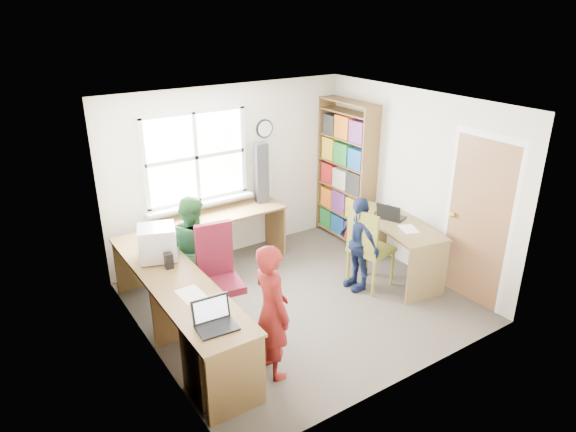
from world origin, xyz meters
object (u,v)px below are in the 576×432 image
object	(u,v)px
bookshelf	(346,175)
wooden_chair	(368,246)
potted_plant	(192,208)
person_navy	(359,244)
person_red	(272,311)
laptop_right	(390,215)
person_green	(193,249)
swivel_chair	(219,281)
crt_monitor	(157,243)
right_desk	(399,238)
cd_tower	(261,173)
l_desk	(210,314)
laptop_left	(214,320)

from	to	relation	value
bookshelf	wooden_chair	size ratio (longest dim) A/B	1.95
potted_plant	person_navy	xyz separation A→B (m)	(1.52, -1.56, -0.29)
wooden_chair	person_red	bearing A→B (deg)	-170.54
laptop_right	person_green	xyz separation A→B (m)	(-2.44, 0.78, -0.14)
swivel_chair	crt_monitor	xyz separation A→B (m)	(-0.53, 0.39, 0.45)
potted_plant	right_desk	bearing A→B (deg)	-37.28
person_red	cd_tower	bearing A→B (deg)	-25.65
wooden_chair	crt_monitor	size ratio (longest dim) A/B	2.22
cd_tower	person_red	bearing A→B (deg)	-108.53
l_desk	potted_plant	distance (m)	1.90
person_green	person_navy	distance (m)	2.02
swivel_chair	potted_plant	size ratio (longest dim) A/B	3.90
person_navy	potted_plant	bearing A→B (deg)	-132.83
l_desk	crt_monitor	world-z (taller)	crt_monitor
cd_tower	person_green	bearing A→B (deg)	-142.21
swivel_chair	person_red	xyz separation A→B (m)	(0.01, -1.11, 0.20)
l_desk	swivel_chair	world-z (taller)	swivel_chair
laptop_right	person_navy	xyz separation A→B (m)	(-0.62, -0.11, -0.20)
wooden_chair	person_navy	world-z (taller)	person_navy
crt_monitor	laptop_left	world-z (taller)	crt_monitor
wooden_chair	laptop_left	size ratio (longest dim) A/B	2.91
l_desk	laptop_right	distance (m)	2.79
l_desk	cd_tower	world-z (taller)	cd_tower
right_desk	laptop_right	bearing A→B (deg)	100.87
laptop_left	wooden_chair	bearing A→B (deg)	20.61
l_desk	bookshelf	bearing A→B (deg)	26.43
l_desk	laptop_left	bearing A→B (deg)	-109.92
bookshelf	person_green	bearing A→B (deg)	-171.40
person_green	person_navy	size ratio (longest dim) A/B	1.09
right_desk	laptop_right	distance (m)	0.32
right_desk	cd_tower	size ratio (longest dim) A/B	1.64
person_navy	laptop_right	bearing A→B (deg)	102.46
laptop_left	person_red	distance (m)	0.60
l_desk	person_navy	bearing A→B (deg)	4.99
laptop_right	l_desk	bearing A→B (deg)	74.16
bookshelf	potted_plant	world-z (taller)	bookshelf
person_navy	right_desk	bearing A→B (deg)	85.87
laptop_left	potted_plant	distance (m)	2.48
potted_plant	cd_tower	bearing A→B (deg)	2.36
bookshelf	wooden_chair	world-z (taller)	bookshelf
bookshelf	laptop_right	bearing A→B (deg)	-99.94
person_red	person_navy	bearing A→B (deg)	-62.52
swivel_chair	wooden_chair	bearing A→B (deg)	-4.01
crt_monitor	cd_tower	bearing A→B (deg)	44.54
right_desk	crt_monitor	bearing A→B (deg)	176.29
swivel_chair	wooden_chair	xyz separation A→B (m)	(1.86, -0.39, 0.09)
crt_monitor	potted_plant	world-z (taller)	crt_monitor
person_navy	bookshelf	bearing A→B (deg)	149.98
person_navy	person_red	bearing A→B (deg)	-62.92
laptop_right	person_navy	size ratio (longest dim) A/B	0.33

